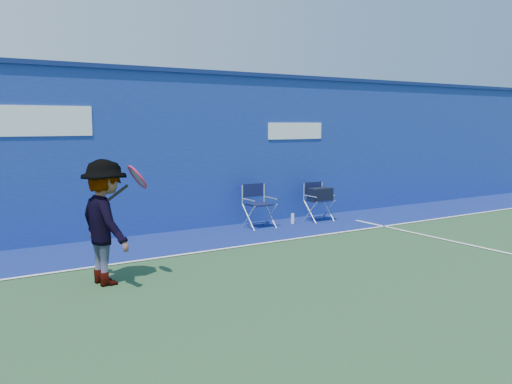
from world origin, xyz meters
TOP-DOWN VIEW (x-y plane):
  - ground at (0.00, 0.00)m, footprint 80.00×80.00m
  - stadium_wall at (-0.00, 5.20)m, footprint 24.00×0.50m
  - out_of_bounds_strip at (0.00, 4.10)m, footprint 24.00×1.80m
  - court_lines at (0.00, 0.60)m, footprint 24.00×12.00m
  - directors_chair_left at (2.34, 4.47)m, footprint 0.52×0.46m
  - directors_chair_right at (3.80, 4.41)m, footprint 0.49×0.44m
  - water_bottle at (3.14, 4.44)m, footprint 0.07×0.07m
  - tennis_player at (-1.36, 2.33)m, footprint 0.88×1.11m

SIDE VIEW (x-z plane):
  - ground at x=0.00m, z-range 0.00..0.00m
  - out_of_bounds_strip at x=0.00m, z-range 0.00..0.01m
  - court_lines at x=0.00m, z-range 0.01..0.01m
  - water_bottle at x=3.14m, z-range 0.00..0.22m
  - directors_chair_left at x=2.34m, z-range -0.16..0.70m
  - directors_chair_right at x=3.80m, z-range -0.07..0.75m
  - tennis_player at x=-1.36m, z-range 0.00..1.61m
  - stadium_wall at x=0.00m, z-range 0.01..3.09m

